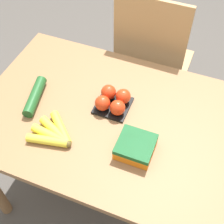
{
  "coord_description": "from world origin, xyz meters",
  "views": [
    {
      "loc": [
        0.31,
        -0.77,
        1.78
      ],
      "look_at": [
        0.0,
        0.0,
        0.76
      ],
      "focal_mm": 50.0,
      "sensor_mm": 36.0,
      "label": 1
    }
  ],
  "objects": [
    {
      "name": "carrot_bag",
      "position": [
        0.15,
        -0.13,
        0.77
      ],
      "size": [
        0.14,
        0.14,
        0.06
      ],
      "color": "orange",
      "rests_on": "dining_table"
    },
    {
      "name": "ground_plane",
      "position": [
        0.0,
        0.0,
        0.0
      ],
      "size": [
        12.0,
        12.0,
        0.0
      ],
      "primitive_type": "plane",
      "color": "#4C4742"
    },
    {
      "name": "banana_bunch",
      "position": [
        -0.18,
        -0.18,
        0.75
      ],
      "size": [
        0.18,
        0.18,
        0.04
      ],
      "color": "brown",
      "rests_on": "dining_table"
    },
    {
      "name": "cucumber_near",
      "position": [
        -0.35,
        -0.04,
        0.76
      ],
      "size": [
        0.09,
        0.22,
        0.05
      ],
      "color": "#1E5123",
      "rests_on": "dining_table"
    },
    {
      "name": "dining_table",
      "position": [
        0.0,
        0.0,
        0.62
      ],
      "size": [
        1.18,
        0.79,
        0.73
      ],
      "color": "olive",
      "rests_on": "ground_plane"
    },
    {
      "name": "chair",
      "position": [
        0.01,
        0.62,
        0.52
      ],
      "size": [
        0.42,
        0.4,
        1.01
      ],
      "rotation": [
        0.0,
        0.0,
        3.13
      ],
      "color": "tan",
      "rests_on": "ground_plane"
    },
    {
      "name": "tomato_pack",
      "position": [
        -0.02,
        0.05,
        0.77
      ],
      "size": [
        0.15,
        0.15,
        0.08
      ],
      "color": "black",
      "rests_on": "dining_table"
    }
  ]
}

